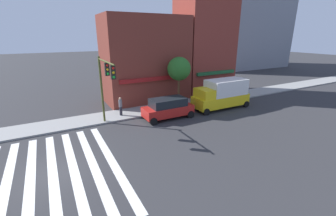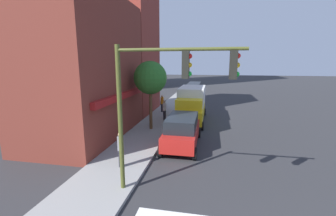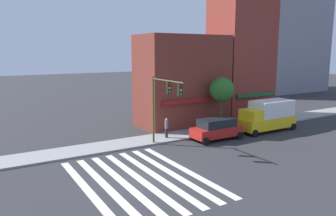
{
  "view_description": "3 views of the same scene",
  "coord_description": "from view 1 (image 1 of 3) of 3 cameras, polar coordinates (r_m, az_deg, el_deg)",
  "views": [
    {
      "loc": [
        0.54,
        -12.73,
        7.51
      ],
      "look_at": [
        10.01,
        4.7,
        1.0
      ],
      "focal_mm": 24.0,
      "sensor_mm": 36.0,
      "label": 1
    },
    {
      "loc": [
        -3.4,
        2.98,
        5.14
      ],
      "look_at": [
        12.07,
        6.0,
        2.0
      ],
      "focal_mm": 24.0,
      "sensor_mm": 36.0,
      "label": 2
    },
    {
      "loc": [
        -8.47,
        -17.5,
        7.87
      ],
      "look_at": [
        4.48,
        4.0,
        3.5
      ],
      "focal_mm": 35.0,
      "sensor_mm": 36.0,
      "label": 3
    }
  ],
  "objects": [
    {
      "name": "suv_red",
      "position": [
        20.87,
        -0.0,
        0.08
      ],
      "size": [
        4.7,
        2.12,
        1.94
      ],
      "rotation": [
        0.0,
        0.0,
        0.0
      ],
      "color": "#B21E19",
      "rests_on": "ground_plane"
    },
    {
      "name": "box_truck_yellow",
      "position": [
        24.34,
        13.49,
        3.58
      ],
      "size": [
        6.2,
        2.42,
        3.04
      ],
      "rotation": [
        0.0,
        0.0,
        -0.0
      ],
      "color": "yellow",
      "rests_on": "ground_plane"
    },
    {
      "name": "pedestrian_grey_coat",
      "position": [
        21.71,
        -11.96,
        0.51
      ],
      "size": [
        0.32,
        0.32,
        1.77
      ],
      "rotation": [
        0.0,
        0.0,
        5.21
      ],
      "color": "#23232D",
      "rests_on": "sidewalk_left"
    },
    {
      "name": "crosswalk_stripes",
      "position": [
        14.79,
        -27.23,
        -14.59
      ],
      "size": [
        7.11,
        10.8,
        0.01
      ],
      "color": "silver",
      "rests_on": "ground_plane"
    },
    {
      "name": "pedestrian_white_shirt",
      "position": [
        25.78,
        8.83,
        3.49
      ],
      "size": [
        0.32,
        0.32,
        1.77
      ],
      "rotation": [
        0.0,
        0.0,
        0.32
      ],
      "color": "#23232D",
      "rests_on": "sidewalk_left"
    },
    {
      "name": "ground_plane",
      "position": [
        14.79,
        -27.23,
        -14.6
      ],
      "size": [
        200.0,
        200.0,
        0.0
      ],
      "primitive_type": "plane",
      "color": "#2D2D30"
    },
    {
      "name": "storefront_row",
      "position": [
        28.37,
        2.86,
        15.89
      ],
      "size": [
        16.38,
        5.3,
        15.59
      ],
      "color": "maroon",
      "rests_on": "ground_plane"
    },
    {
      "name": "traffic_signal",
      "position": [
        18.15,
        -15.6,
        7.07
      ],
      "size": [
        0.32,
        4.64,
        5.82
      ],
      "color": "#474C1E",
      "rests_on": "ground_plane"
    },
    {
      "name": "street_tree",
      "position": [
        23.93,
        2.82,
        9.86
      ],
      "size": [
        2.48,
        2.48,
        5.18
      ],
      "color": "brown",
      "rests_on": "sidewalk_left"
    },
    {
      "name": "pedestrian_orange_vest",
      "position": [
        28.53,
        12.97,
        4.66
      ],
      "size": [
        0.32,
        0.32,
        1.77
      ],
      "rotation": [
        0.0,
        0.0,
        1.17
      ],
      "color": "#23232D",
      "rests_on": "sidewalk_left"
    },
    {
      "name": "sidewalk_left",
      "position": [
        21.56,
        -28.11,
        -4.26
      ],
      "size": [
        120.0,
        3.0,
        0.15
      ],
      "color": "gray",
      "rests_on": "ground_plane"
    }
  ]
}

